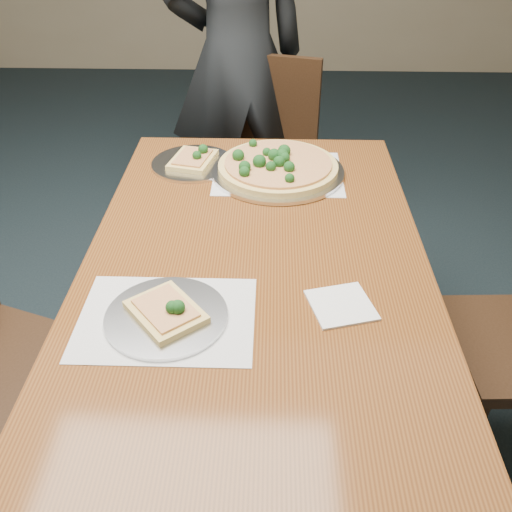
{
  "coord_description": "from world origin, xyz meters",
  "views": [
    {
      "loc": [
        0.42,
        -1.19,
        1.62
      ],
      "look_at": [
        0.38,
        0.03,
        0.75
      ],
      "focal_mm": 40.0,
      "sensor_mm": 36.0,
      "label": 1
    }
  ],
  "objects_px": {
    "dining_table": "(256,283)",
    "slice_plate_near": "(167,314)",
    "chair_far": "(266,151)",
    "diner": "(237,58)",
    "slice_plate_far": "(193,161)",
    "pizza_pan": "(277,167)"
  },
  "relations": [
    {
      "from": "chair_far",
      "to": "diner",
      "type": "xyz_separation_m",
      "value": [
        -0.13,
        0.15,
        0.37
      ]
    },
    {
      "from": "dining_table",
      "to": "slice_plate_near",
      "type": "relative_size",
      "value": 5.36
    },
    {
      "from": "pizza_pan",
      "to": "chair_far",
      "type": "bearing_deg",
      "value": 93.57
    },
    {
      "from": "dining_table",
      "to": "slice_plate_near",
      "type": "height_order",
      "value": "slice_plate_near"
    },
    {
      "from": "diner",
      "to": "pizza_pan",
      "type": "relative_size",
      "value": 4.06
    },
    {
      "from": "pizza_pan",
      "to": "slice_plate_near",
      "type": "relative_size",
      "value": 1.55
    },
    {
      "from": "chair_far",
      "to": "dining_table",
      "type": "bearing_deg",
      "value": -76.52
    },
    {
      "from": "dining_table",
      "to": "slice_plate_far",
      "type": "relative_size",
      "value": 5.36
    },
    {
      "from": "chair_far",
      "to": "slice_plate_near",
      "type": "xyz_separation_m",
      "value": [
        -0.21,
        -1.4,
        0.25
      ]
    },
    {
      "from": "chair_far",
      "to": "diner",
      "type": "height_order",
      "value": "diner"
    },
    {
      "from": "chair_far",
      "to": "slice_plate_near",
      "type": "bearing_deg",
      "value": -84.31
    },
    {
      "from": "dining_table",
      "to": "slice_plate_far",
      "type": "bearing_deg",
      "value": 113.31
    },
    {
      "from": "dining_table",
      "to": "diner",
      "type": "relative_size",
      "value": 0.85
    },
    {
      "from": "slice_plate_near",
      "to": "slice_plate_far",
      "type": "relative_size",
      "value": 1.0
    },
    {
      "from": "pizza_pan",
      "to": "slice_plate_near",
      "type": "height_order",
      "value": "pizza_pan"
    },
    {
      "from": "slice_plate_far",
      "to": "pizza_pan",
      "type": "bearing_deg",
      "value": -11.48
    },
    {
      "from": "slice_plate_near",
      "to": "diner",
      "type": "bearing_deg",
      "value": 87.3
    },
    {
      "from": "diner",
      "to": "slice_plate_near",
      "type": "xyz_separation_m",
      "value": [
        -0.07,
        -1.55,
        -0.12
      ]
    },
    {
      "from": "dining_table",
      "to": "pizza_pan",
      "type": "distance_m",
      "value": 0.49
    },
    {
      "from": "diner",
      "to": "pizza_pan",
      "type": "bearing_deg",
      "value": 83.1
    },
    {
      "from": "chair_far",
      "to": "pizza_pan",
      "type": "bearing_deg",
      "value": -72.33
    },
    {
      "from": "chair_far",
      "to": "slice_plate_near",
      "type": "height_order",
      "value": "chair_far"
    }
  ]
}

